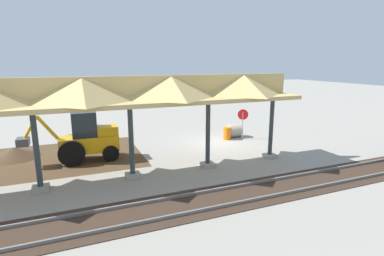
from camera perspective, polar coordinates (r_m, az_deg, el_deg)
ground_plane at (r=20.91m, az=4.83°, el=-2.88°), size 120.00×120.00×0.00m
dirt_work_zone at (r=19.35m, az=-25.11°, el=-5.31°), size 10.11×7.00×0.01m
platform_canopy at (r=13.96m, az=-20.15°, el=6.20°), size 21.47×3.20×4.90m
rail_tracks at (r=14.77m, az=19.02°, el=-10.07°), size 60.00×2.58×0.15m
stop_sign at (r=21.91m, az=9.66°, el=1.92°), size 0.68×0.39×2.19m
backhoe at (r=17.96m, az=-19.53°, el=-1.96°), size 5.18×1.73×2.82m
dirt_mound at (r=20.60m, az=-30.71°, el=-4.87°), size 5.78×5.78×1.24m
concrete_pipe at (r=22.61m, az=8.06°, el=-0.49°), size 1.04×1.07×0.99m
traffic_barrel at (r=21.85m, az=6.71°, el=-1.03°), size 0.56×0.56×0.90m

